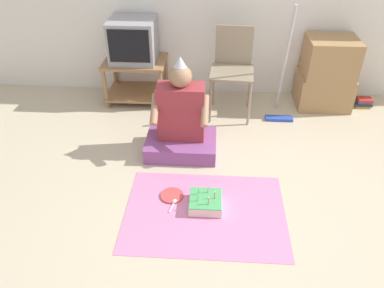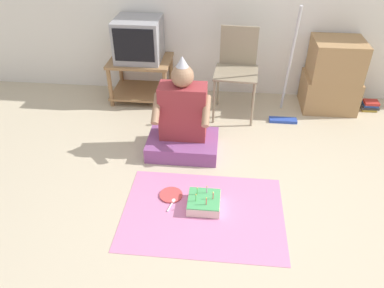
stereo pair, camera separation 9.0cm
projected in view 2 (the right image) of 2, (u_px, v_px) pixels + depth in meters
ground_plane at (243, 221)px, 2.71m from camera, size 16.00×16.00×0.00m
tv_stand at (141, 75)px, 4.13m from camera, size 0.66×0.50×0.46m
tv at (139, 39)px, 3.91m from camera, size 0.47×0.45×0.43m
folding_chair at (237, 65)px, 3.74m from camera, size 0.45×0.45×0.88m
cardboard_box_stack at (333, 76)px, 3.90m from camera, size 0.56×0.46×0.75m
dust_mop at (287, 90)px, 3.72m from camera, size 0.28×0.30×1.16m
book_pile at (370, 105)px, 4.04m from camera, size 0.19×0.14×0.10m
person_seated at (183, 123)px, 3.28m from camera, size 0.63×0.44×0.89m
party_cloth at (203, 212)px, 2.78m from camera, size 1.19×0.87×0.01m
birthday_cake at (204, 202)px, 2.81m from camera, size 0.24×0.24×0.15m
paper_plate at (171, 195)px, 2.93m from camera, size 0.18×0.18×0.01m
plastic_spoon_near at (173, 202)px, 2.86m from camera, size 0.05×0.14×0.01m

